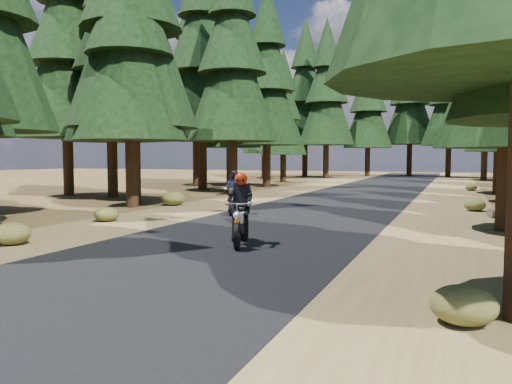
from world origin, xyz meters
TOP-DOWN VIEW (x-y plane):
  - ground at (0.00, 0.00)m, footprint 120.00×120.00m
  - road at (0.00, 5.00)m, footprint 6.00×100.00m
  - shoulder_l at (-4.60, 5.00)m, footprint 3.20×100.00m
  - shoulder_r at (4.60, 5.00)m, footprint 3.20×100.00m
  - pine_forest at (-0.02, 21.05)m, footprint 34.59×55.08m
  - understory_shrubs at (1.57, 7.72)m, footprint 16.89×31.14m
  - rider_lead at (0.30, -0.19)m, footprint 1.07×1.92m
  - rider_follow at (-2.40, 5.35)m, footprint 0.98×1.80m

SIDE VIEW (x-z plane):
  - ground at x=0.00m, z-range 0.00..0.00m
  - shoulder_l at x=-4.60m, z-range 0.00..0.01m
  - shoulder_r at x=4.60m, z-range 0.00..0.01m
  - road at x=0.00m, z-range 0.00..0.01m
  - understory_shrubs at x=1.57m, z-range -0.06..0.63m
  - rider_follow at x=-2.40m, z-range -0.25..1.29m
  - rider_lead at x=0.30m, z-range -0.27..1.37m
  - pine_forest at x=-0.02m, z-range -0.27..16.05m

